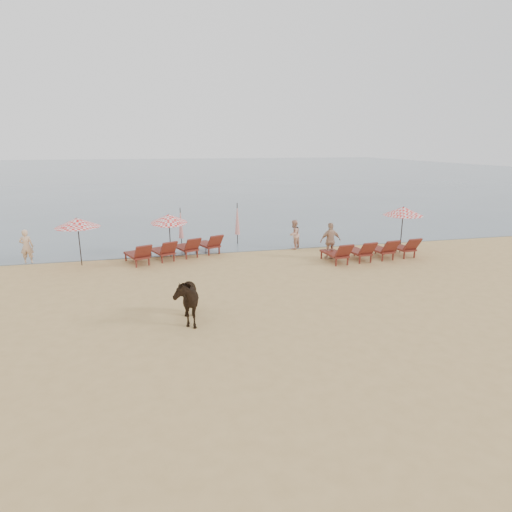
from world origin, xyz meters
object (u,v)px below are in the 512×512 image
Objects in this scene: lounger_cluster_left at (176,249)px; umbrella_open_left_b at (169,218)px; umbrella_closed_right at (237,219)px; cow at (185,298)px; beachgoer_right_a at (294,234)px; umbrella_closed_left at (181,223)px; umbrella_open_left_a at (77,223)px; lounger_cluster_right at (372,250)px; beachgoer_left at (27,247)px; beachgoer_right_b at (330,241)px; umbrella_open_right at (403,211)px.

lounger_cluster_left is 2.19× the size of umbrella_open_left_b.
cow is (-3.62, -10.07, -0.63)m from umbrella_closed_right.
umbrella_closed_left is at bearing -59.54° from beachgoer_right_a.
umbrella_open_left_a is at bearing -162.03° from umbrella_closed_right.
umbrella_closed_left reaches higher than lounger_cluster_right.
umbrella_closed_right is 10.34m from beachgoer_left.
cow is at bearing -72.11° from umbrella_open_left_b.
lounger_cluster_left is at bearing -146.73° from umbrella_closed_right.
umbrella_open_left_b reaches higher than umbrella_closed_left.
lounger_cluster_right is 16.10m from beachgoer_left.
umbrella_open_left_a is at bearing 164.53° from lounger_cluster_right.
lounger_cluster_right is at bearing 170.21° from beachgoer_left.
umbrella_open_left_b is (-9.31, 2.80, 1.41)m from lounger_cluster_right.
umbrella_open_left_b is 8.26m from cow.
umbrella_closed_left is 1.21× the size of beachgoer_right_b.
umbrella_closed_right is (-5.60, 4.69, 0.91)m from lounger_cluster_right.
beachgoer_right_b reaches higher than lounger_cluster_right.
umbrella_closed_right reaches higher than umbrella_open_left_a.
umbrella_closed_left reaches higher than beachgoer_right_b.
beachgoer_right_a is at bearing -179.36° from beachgoer_left.
beachgoer_left is at bearing 126.02° from cow.
beachgoer_right_a is (12.88, -0.14, -0.03)m from beachgoer_left.
beachgoer_right_b is at bearing 171.20° from beachgoer_left.
beachgoer_left is at bearing -165.32° from umbrella_open_left_b.
umbrella_open_right reaches higher than beachgoer_left.
cow is (-0.14, -7.79, 0.28)m from lounger_cluster_left.
lounger_cluster_right is at bearing 28.44° from cow.
umbrella_open_left_a is 1.25× the size of beachgoer_right_b.
umbrella_closed_left is (0.65, 1.79, -0.58)m from umbrella_open_left_b.
beachgoer_left is (-15.80, 3.08, 0.31)m from lounger_cluster_right.
umbrella_open_left_b is at bearing 12.87° from umbrella_open_left_a.
umbrella_open_left_b reaches higher than beachgoer_right_a.
beachgoer_right_a is 0.87× the size of beachgoer_right_b.
umbrella_open_right reaches higher than beachgoer_right_a.
umbrella_open_right is 1.10× the size of umbrella_closed_left.
umbrella_open_right is at bearing 115.04° from beachgoer_right_a.
umbrella_open_left_b is 0.93× the size of umbrella_open_right.
umbrella_open_right is 4.20m from beachgoer_right_b.
umbrella_open_left_a reaches higher than lounger_cluster_left.
lounger_cluster_right is 2.53× the size of cow.
beachgoer_left is at bearing -9.66° from beachgoer_right_b.
beachgoer_right_a is at bearing -16.79° from lounger_cluster_left.
beachgoer_right_b is (13.94, -2.47, 0.08)m from beachgoer_left.
umbrella_open_right is 1.03× the size of umbrella_closed_right.
beachgoer_right_b reaches higher than cow.
beachgoer_right_a is (2.68, -1.74, -0.63)m from umbrella_closed_right.
umbrella_open_left_a reaches higher than beachgoer_right_a.
beachgoer_right_a is at bearing -65.20° from beachgoer_right_b.
umbrella_open_left_b is at bearing -42.30° from beachgoer_right_a.
umbrella_closed_right is 3.26m from beachgoer_right_a.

